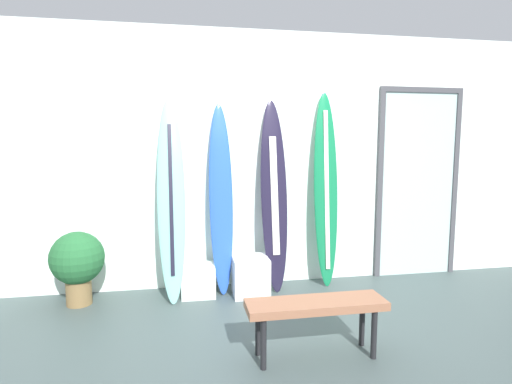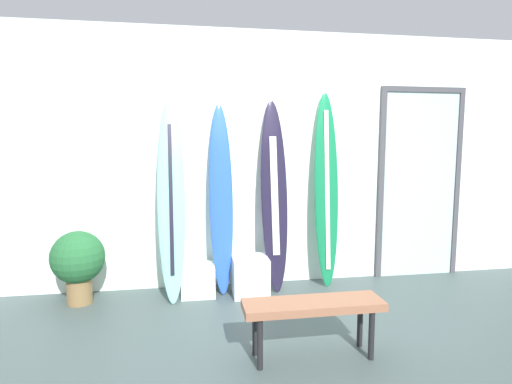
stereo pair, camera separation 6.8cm
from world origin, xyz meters
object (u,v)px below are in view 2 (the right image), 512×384
Objects in this scene: surfboard_charcoal at (274,197)px; surfboard_emerald at (326,191)px; glass_door at (419,180)px; display_block_left at (250,276)px; potted_plant at (78,260)px; display_block_center at (198,280)px; bench at (313,309)px; surfboard_cobalt at (221,200)px; surfboard_seafoam at (171,199)px.

surfboard_emerald is at bearing 2.85° from surfboard_charcoal.
glass_door reaches higher than surfboard_emerald.
potted_plant is at bearing 178.77° from display_block_left.
surfboard_emerald is 0.96× the size of glass_door.
glass_door reaches higher than display_block_center.
bench reaches higher than display_block_left.
display_block_center is 2.82m from glass_door.
display_block_center is at bearing -174.59° from glass_door.
surfboard_seafoam is at bearing -170.49° from surfboard_cobalt.
glass_door is at bearing 9.00° from display_block_left.
glass_door is (1.80, 0.18, 0.14)m from surfboard_charcoal.
display_block_left is at bearing -5.10° from surfboard_seafoam.
bench is at bearing -111.97° from surfboard_emerald.
surfboard_seafoam is at bearing 174.90° from display_block_left.
glass_door reaches higher than surfboard_seafoam.
display_block_center is at bearing 119.48° from bench.
bench is (0.26, -1.35, 0.17)m from display_block_left.
surfboard_emerald is 5.39× the size of display_block_left.
glass_door is at bearing 5.12° from surfboard_seafoam.
surfboard_cobalt is 0.98× the size of surfboard_charcoal.
surfboard_cobalt reaches higher than display_block_left.
display_block_left is (-0.29, -0.15, -0.81)m from surfboard_charcoal.
surfboard_seafoam is at bearing -177.77° from display_block_center.
surfboard_emerald is 6.12× the size of display_block_center.
display_block_left is at bearing -152.33° from surfboard_charcoal.
surfboard_charcoal reaches higher than display_block_center.
bench is at bearing -78.88° from display_block_left.
surfboard_charcoal is at bearing 89.18° from bench.
surfboard_charcoal is 1.97× the size of bench.
display_block_center is (-1.42, -0.10, -0.90)m from surfboard_emerald.
bench is (0.55, -1.50, -0.61)m from surfboard_cobalt.
display_block_left is (-0.88, -0.18, -0.86)m from surfboard_emerald.
potted_plant is at bearing -175.17° from surfboard_cobalt.
display_block_left is 0.38× the size of bench.
glass_door is (2.88, 0.26, 0.12)m from surfboard_seafoam.
surfboard_cobalt is 1.93× the size of bench.
bench is at bearing -53.12° from surfboard_seafoam.
potted_plant is at bearing -175.59° from glass_door.
surfboard_seafoam is at bearing 126.88° from bench.
display_block_center is at bearing 2.18° from potted_plant.
bench is at bearing -90.82° from surfboard_charcoal.
glass_door is (1.20, 0.15, 0.09)m from surfboard_emerald.
glass_door is at bearing 7.13° from surfboard_emerald.
display_block_left is at bearing -28.84° from surfboard_cobalt.
surfboard_cobalt reaches higher than bench.
display_block_left is (0.29, -0.16, -0.79)m from surfboard_cobalt.
display_block_center is at bearing -175.27° from surfboard_charcoal.
display_block_center is (-0.26, -0.08, -0.83)m from surfboard_cobalt.
display_block_left is 0.55m from display_block_center.
surfboard_emerald is at bearing 11.52° from display_block_left.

